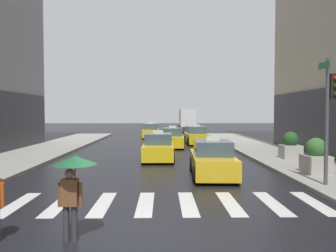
# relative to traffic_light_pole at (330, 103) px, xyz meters

# --- Properties ---
(ground_plane) EXTENTS (160.00, 160.00, 0.00)m
(ground_plane) POSITION_rel_traffic_light_pole_xyz_m (-6.85, -4.92, -3.26)
(ground_plane) COLOR black
(crosswalk_markings) EXTENTS (11.30, 2.80, 0.01)m
(crosswalk_markings) POSITION_rel_traffic_light_pole_xyz_m (-6.85, -1.92, -3.25)
(crosswalk_markings) COLOR silver
(crosswalk_markings) RESTS_ON ground
(traffic_light_pole) EXTENTS (0.44, 0.84, 4.80)m
(traffic_light_pole) POSITION_rel_traffic_light_pole_xyz_m (0.00, 0.00, 0.00)
(traffic_light_pole) COLOR #47474C
(traffic_light_pole) RESTS_ON curb_right
(taxi_lead) EXTENTS (2.06, 4.60, 1.80)m
(taxi_lead) POSITION_rel_traffic_light_pole_xyz_m (-4.03, 2.59, -2.53)
(taxi_lead) COLOR gold
(taxi_lead) RESTS_ON ground
(taxi_second) EXTENTS (1.96, 4.56, 1.80)m
(taxi_second) POSITION_rel_traffic_light_pole_xyz_m (-6.56, 7.69, -2.53)
(taxi_second) COLOR yellow
(taxi_second) RESTS_ON ground
(taxi_third) EXTENTS (2.05, 4.60, 1.80)m
(taxi_third) POSITION_rel_traffic_light_pole_xyz_m (-5.48, 14.70, -2.53)
(taxi_third) COLOR yellow
(taxi_third) RESTS_ON ground
(taxi_fourth) EXTENTS (2.04, 4.59, 1.80)m
(taxi_fourth) POSITION_rel_traffic_light_pole_xyz_m (-3.22, 17.54, -2.53)
(taxi_fourth) COLOR yellow
(taxi_fourth) RESTS_ON ground
(taxi_fifth) EXTENTS (1.94, 4.54, 1.80)m
(taxi_fifth) POSITION_rel_traffic_light_pole_xyz_m (-7.63, 24.66, -2.53)
(taxi_fifth) COLOR yellow
(taxi_fifth) RESTS_ON ground
(box_truck) EXTENTS (2.31, 7.55, 3.35)m
(box_truck) POSITION_rel_traffic_light_pole_xyz_m (-2.61, 36.80, -1.41)
(box_truck) COLOR #2D2D2D
(box_truck) RESTS_ON ground
(pedestrian_with_umbrella) EXTENTS (0.96, 0.96, 1.94)m
(pedestrian_with_umbrella) POSITION_rel_traffic_light_pole_xyz_m (-8.30, -4.90, -1.74)
(pedestrian_with_umbrella) COLOR #333338
(pedestrian_with_umbrella) RESTS_ON ground
(planter_near_corner) EXTENTS (1.10, 1.10, 1.60)m
(planter_near_corner) POSITION_rel_traffic_light_pole_xyz_m (0.66, 2.40, -2.38)
(planter_near_corner) COLOR #A8A399
(planter_near_corner) RESTS_ON curb_right
(planter_mid_block) EXTENTS (1.10, 1.10, 1.60)m
(planter_mid_block) POSITION_rel_traffic_light_pole_xyz_m (1.35, 7.03, -2.38)
(planter_mid_block) COLOR #A8A399
(planter_mid_block) RESTS_ON curb_right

